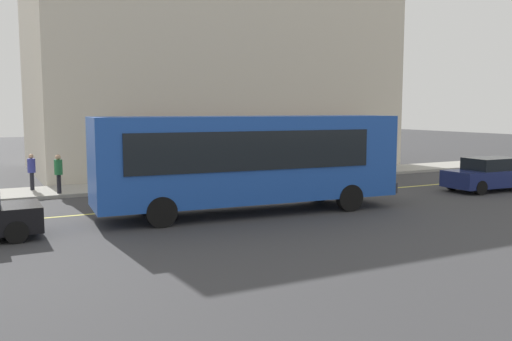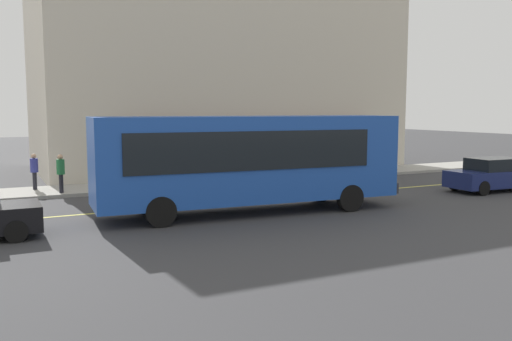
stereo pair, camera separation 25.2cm
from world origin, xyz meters
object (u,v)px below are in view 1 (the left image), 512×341
object	(u,v)px
car_navy	(490,174)
pedestrian_waiting	(32,168)
bus	(251,158)
pedestrian_mid_block	(58,170)
traffic_light	(373,130)
pedestrian_at_corner	(281,155)

from	to	relation	value
car_navy	pedestrian_waiting	world-z (taller)	pedestrian_waiting
pedestrian_waiting	bus	bearing A→B (deg)	-52.53
car_navy	pedestrian_mid_block	distance (m)	19.37
traffic_light	pedestrian_at_corner	world-z (taller)	traffic_light
pedestrian_waiting	traffic_light	bearing A→B (deg)	-4.11
traffic_light	pedestrian_waiting	xyz separation A→B (m)	(-18.17, 1.31, -1.41)
bus	traffic_light	xyz separation A→B (m)	(11.57, 7.31, 0.55)
car_navy	pedestrian_waiting	distance (m)	20.86
traffic_light	pedestrian_mid_block	size ratio (longest dim) A/B	1.91
pedestrian_mid_block	pedestrian_waiting	bearing A→B (deg)	120.48
car_navy	pedestrian_at_corner	bearing A→B (deg)	125.90
traffic_light	pedestrian_waiting	bearing A→B (deg)	175.89
traffic_light	car_navy	distance (m)	7.74
car_navy	pedestrian_waiting	bearing A→B (deg)	155.04
pedestrian_waiting	pedestrian_at_corner	xyz separation A→B (m)	(12.71, -0.24, 0.10)
pedestrian_waiting	pedestrian_at_corner	bearing A→B (deg)	-1.08
bus	pedestrian_waiting	size ratio (longest dim) A/B	6.95
bus	pedestrian_mid_block	distance (m)	9.07
car_navy	pedestrian_waiting	size ratio (longest dim) A/B	2.69
car_navy	pedestrian_mid_block	size ratio (longest dim) A/B	2.60
traffic_light	pedestrian_mid_block	xyz separation A→B (m)	(-17.24, -0.28, -1.38)
pedestrian_mid_block	pedestrian_at_corner	world-z (taller)	pedestrian_at_corner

